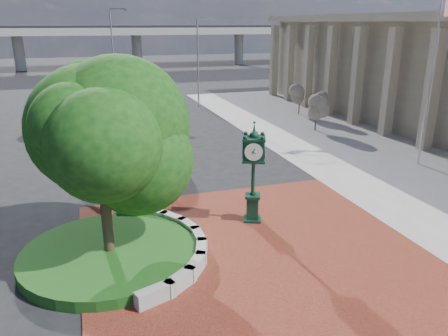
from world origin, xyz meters
TOP-DOWN VIEW (x-y plane):
  - ground at (0.00, 0.00)m, footprint 200.00×200.00m
  - plaza at (0.00, -1.00)m, footprint 12.00×12.00m
  - sidewalk at (16.00, 10.00)m, footprint 20.00×50.00m
  - planter_wall at (-2.71, -0.00)m, footprint 2.96×6.77m
  - grass_bed at (-5.00, 0.00)m, footprint 6.10×6.10m
  - overpass at (-0.22, 70.00)m, footprint 90.00×12.00m
  - tree_planter at (-5.00, 0.00)m, footprint 5.20×5.20m
  - tree_street at (-4.00, 18.00)m, footprint 4.40×4.40m
  - post_clock at (0.89, 1.40)m, footprint 1.08×1.08m
  - parked_car at (2.28, 41.48)m, footprint 2.14×5.05m
  - flagpole_a at (12.97, 5.57)m, footprint 1.44×0.47m
  - street_lamp_near at (5.64, 27.31)m, footprint 1.86×0.40m
  - street_lamp_far at (-1.35, 38.98)m, footprint 2.02×0.95m
  - shrub_near at (11.43, 14.96)m, footprint 1.20×1.20m
  - shrub_mid at (13.38, 18.55)m, footprint 1.20×1.20m
  - shrub_far at (13.18, 21.07)m, footprint 1.20×1.20m

SIDE VIEW (x-z plane):
  - ground at x=0.00m, z-range 0.00..0.00m
  - plaza at x=0.00m, z-range 0.00..0.04m
  - sidewalk at x=16.00m, z-range 0.00..0.04m
  - grass_bed at x=-5.00m, z-range 0.00..0.40m
  - planter_wall at x=-2.71m, z-range 0.00..0.54m
  - parked_car at x=2.28m, z-range 0.00..1.70m
  - shrub_near at x=11.43m, z-range 0.49..2.69m
  - shrub_mid at x=13.38m, z-range 0.49..2.69m
  - shrub_far at x=13.18m, z-range 0.49..2.69m
  - post_clock at x=0.89m, z-range 0.21..4.40m
  - tree_street at x=-4.00m, z-range 0.52..5.96m
  - tree_planter at x=-5.00m, z-range 0.56..6.89m
  - flagpole_a at x=12.97m, z-range 0.12..9.59m
  - street_lamp_near at x=5.64m, z-range 0.71..9.01m
  - street_lamp_far at x=-1.35m, z-range 0.81..10.27m
  - overpass at x=-0.22m, z-range 2.79..10.29m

